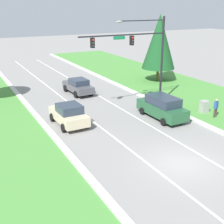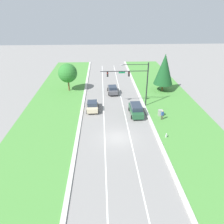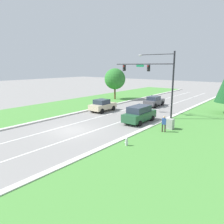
# 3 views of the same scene
# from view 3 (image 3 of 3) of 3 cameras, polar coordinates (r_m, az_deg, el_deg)

# --- Properties ---
(ground_plane) EXTENTS (160.00, 160.00, 0.00)m
(ground_plane) POSITION_cam_3_polar(r_m,az_deg,el_deg) (22.43, -10.42, -4.77)
(ground_plane) COLOR gray
(curb_strip_right) EXTENTS (0.50, 90.00, 0.15)m
(curb_strip_right) POSITION_cam_3_polar(r_m,az_deg,el_deg) (18.74, 1.27, -7.70)
(curb_strip_right) COLOR beige
(curb_strip_right) RESTS_ON ground_plane
(curb_strip_left) EXTENTS (0.50, 90.00, 0.15)m
(curb_strip_left) POSITION_cam_3_polar(r_m,az_deg,el_deg) (26.77, -18.52, -2.29)
(curb_strip_left) COLOR beige
(curb_strip_left) RESTS_ON ground_plane
(grass_verge_right) EXTENTS (10.00, 90.00, 0.08)m
(grass_verge_right) POSITION_cam_3_polar(r_m,az_deg,el_deg) (16.39, 16.45, -11.32)
(grass_verge_right) COLOR #4C8E3D
(grass_verge_right) RESTS_ON ground_plane
(grass_verge_left) EXTENTS (10.00, 90.00, 0.08)m
(grass_verge_left) POSITION_cam_3_polar(r_m,az_deg,el_deg) (31.21, -23.88, -0.79)
(grass_verge_left) COLOR #4C8E3D
(grass_verge_left) RESTS_ON ground_plane
(lane_stripe_inner_left) EXTENTS (0.14, 81.00, 0.01)m
(lane_stripe_inner_left) POSITION_cam_3_polar(r_m,az_deg,el_deg) (23.76, -13.32, -3.94)
(lane_stripe_inner_left) COLOR white
(lane_stripe_inner_left) RESTS_ON ground_plane
(lane_stripe_inner_right) EXTENTS (0.14, 81.00, 0.01)m
(lane_stripe_inner_right) POSITION_cam_3_polar(r_m,az_deg,el_deg) (21.17, -7.15, -5.67)
(lane_stripe_inner_right) COLOR white
(lane_stripe_inner_right) RESTS_ON ground_plane
(traffic_signal_mast) EXTENTS (8.31, 0.41, 8.06)m
(traffic_signal_mast) POSITION_cam_3_polar(r_m,az_deg,el_deg) (27.75, 11.17, 9.69)
(traffic_signal_mast) COLOR black
(traffic_signal_mast) RESTS_ON ground_plane
(forest_suv) EXTENTS (2.12, 4.90, 1.92)m
(forest_suv) POSITION_cam_3_polar(r_m,az_deg,el_deg) (25.22, 7.18, -0.50)
(forest_suv) COLOR #235633
(forest_suv) RESTS_ON ground_plane
(champagne_sedan) EXTENTS (2.17, 4.27, 1.72)m
(champagne_sedan) POSITION_cam_3_polar(r_m,az_deg,el_deg) (31.22, -2.50, 1.77)
(champagne_sedan) COLOR beige
(champagne_sedan) RESTS_ON ground_plane
(graphite_sedan) EXTENTS (2.13, 4.56, 1.63)m
(graphite_sedan) POSITION_cam_3_polar(r_m,az_deg,el_deg) (35.70, 10.93, 2.82)
(graphite_sedan) COLOR #4C4C51
(graphite_sedan) RESTS_ON ground_plane
(utility_cabinet) EXTENTS (0.70, 0.60, 1.12)m
(utility_cabinet) POSITION_cam_3_polar(r_m,az_deg,el_deg) (22.96, 14.92, -3.13)
(utility_cabinet) COLOR #9E9E99
(utility_cabinet) RESTS_ON ground_plane
(pedestrian) EXTENTS (0.43, 0.31, 1.69)m
(pedestrian) POSITION_cam_3_polar(r_m,az_deg,el_deg) (21.67, 13.40, -2.92)
(pedestrian) COLOR #42382D
(pedestrian) RESTS_ON ground_plane
(fire_hydrant) EXTENTS (0.34, 0.20, 0.70)m
(fire_hydrant) POSITION_cam_3_polar(r_m,az_deg,el_deg) (17.77, 3.81, -7.94)
(fire_hydrant) COLOR #B7B7BC
(fire_hydrant) RESTS_ON ground_plane
(oak_near_left_tree) EXTENTS (3.98, 3.98, 5.94)m
(oak_near_left_tree) POSITION_cam_3_polar(r_m,az_deg,el_deg) (41.94, 0.77, 8.64)
(oak_near_left_tree) COLOR brown
(oak_near_left_tree) RESTS_ON ground_plane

